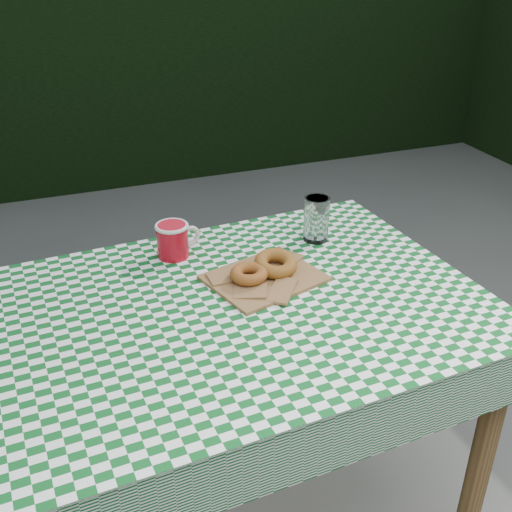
{
  "coord_description": "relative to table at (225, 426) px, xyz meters",
  "views": [
    {
      "loc": [
        -0.42,
        -1.08,
        1.57
      ],
      "look_at": [
        0.09,
        0.27,
        0.79
      ],
      "focal_mm": 43.3,
      "sensor_mm": 36.0,
      "label": 1
    }
  ],
  "objects": [
    {
      "name": "hedge_north",
      "position": [
        0.06,
        3.09,
        0.53
      ],
      "size": [
        7.0,
        0.7,
        1.8
      ],
      "primitive_type": "cube",
      "color": "black",
      "rests_on": "ground"
    },
    {
      "name": "table",
      "position": [
        0.0,
        0.0,
        0.0
      ],
      "size": [
        1.3,
        0.91,
        0.75
      ],
      "primitive_type": "cube",
      "rotation": [
        0.0,
        0.0,
        0.07
      ],
      "color": "brown",
      "rests_on": "ground"
    },
    {
      "name": "tablecloth",
      "position": [
        0.0,
        -0.0,
        0.38
      ],
      "size": [
        1.33,
        0.94,
        0.01
      ],
      "primitive_type": "cube",
      "rotation": [
        0.0,
        0.0,
        0.07
      ],
      "color": "#0C501D",
      "rests_on": "table"
    },
    {
      "name": "paper_bag",
      "position": [
        0.14,
        0.09,
        0.39
      ],
      "size": [
        0.32,
        0.29,
        0.01
      ],
      "primitive_type": "cube",
      "rotation": [
        0.0,
        0.0,
        0.28
      ],
      "color": "#936540",
      "rests_on": "tablecloth"
    },
    {
      "name": "bagel_front",
      "position": [
        0.1,
        0.08,
        0.41
      ],
      "size": [
        0.14,
        0.14,
        0.03
      ],
      "primitive_type": "torus",
      "rotation": [
        0.0,
        0.0,
        0.66
      ],
      "color": "#954D1E",
      "rests_on": "paper_bag"
    },
    {
      "name": "bagel_back",
      "position": [
        0.18,
        0.1,
        0.41
      ],
      "size": [
        0.12,
        0.12,
        0.04
      ],
      "primitive_type": "torus",
      "rotation": [
        0.0,
        0.0,
        0.08
      ],
      "color": "olive",
      "rests_on": "paper_bag"
    },
    {
      "name": "coffee_mug",
      "position": [
        -0.04,
        0.29,
        0.43
      ],
      "size": [
        0.2,
        0.2,
        0.1
      ],
      "primitive_type": null,
      "rotation": [
        0.0,
        0.0,
        0.2
      ],
      "color": "#B00B1A",
      "rests_on": "tablecloth"
    },
    {
      "name": "drinking_glass",
      "position": [
        0.37,
        0.25,
        0.45
      ],
      "size": [
        0.08,
        0.08,
        0.13
      ],
      "primitive_type": "cylinder",
      "rotation": [
        0.0,
        0.0,
        -0.06
      ],
      "color": "silver",
      "rests_on": "tablecloth"
    }
  ]
}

